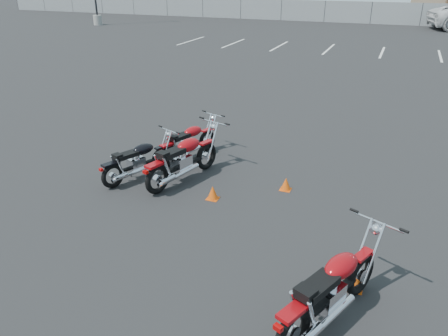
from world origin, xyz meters
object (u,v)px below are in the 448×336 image
at_px(motorcycle_front_red, 188,142).
at_px(motorcycle_rear_red, 331,290).
at_px(motorcycle_second_black, 138,161).
at_px(motorcycle_third_red, 183,159).

distance_m(motorcycle_front_red, motorcycle_rear_red, 5.89).
xyz_separation_m(motorcycle_second_black, motorcycle_rear_red, (4.64, -2.80, 0.08)).
xyz_separation_m(motorcycle_front_red, motorcycle_rear_red, (4.11, -4.22, 0.07)).
distance_m(motorcycle_front_red, motorcycle_second_black, 1.52).
xyz_separation_m(motorcycle_front_red, motorcycle_third_red, (0.44, -1.15, 0.07)).
height_order(motorcycle_front_red, motorcycle_second_black, motorcycle_front_red).
bearing_deg(motorcycle_rear_red, motorcycle_second_black, 148.95).
bearing_deg(motorcycle_third_red, motorcycle_front_red, 110.89).
distance_m(motorcycle_front_red, motorcycle_third_red, 1.24).
bearing_deg(motorcycle_second_black, motorcycle_third_red, 15.37).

